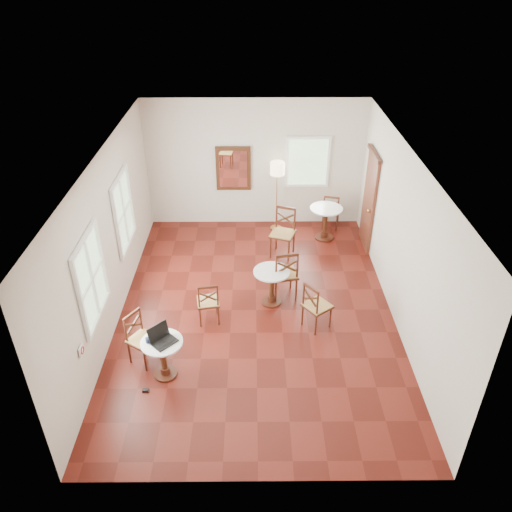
{
  "coord_description": "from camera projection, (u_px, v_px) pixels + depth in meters",
  "views": [
    {
      "loc": [
        -0.05,
        -7.37,
        5.79
      ],
      "look_at": [
        0.0,
        0.3,
        1.0
      ],
      "focal_mm": 35.14,
      "sensor_mm": 36.0,
      "label": 1
    }
  ],
  "objects": [
    {
      "name": "laptop",
      "position": [
        162.0,
        338.0,
        7.55
      ],
      "size": [
        0.47,
        0.47,
        0.26
      ],
      "rotation": [
        0.0,
        0.0,
        0.8
      ],
      "color": "black",
      "rests_on": "cafe_table_near"
    },
    {
      "name": "chair_mid_a",
      "position": [
        284.0,
        274.0,
        9.41
      ],
      "size": [
        0.57,
        0.57,
        1.06
      ],
      "rotation": [
        0.0,
        0.0,
        3.34
      ],
      "color": "#441E11",
      "rests_on": "ground"
    },
    {
      "name": "water_glass",
      "position": [
        168.0,
        333.0,
        7.66
      ],
      "size": [
        0.05,
        0.05,
        0.09
      ],
      "primitive_type": "cylinder",
      "color": "white",
      "rests_on": "cafe_table_near"
    },
    {
      "name": "chair_near_a",
      "position": [
        208.0,
        302.0,
        8.83
      ],
      "size": [
        0.45,
        0.45,
        0.86
      ],
      "rotation": [
        0.0,
        0.0,
        3.3
      ],
      "color": "#441E11",
      "rests_on": "ground"
    },
    {
      "name": "power_adapter",
      "position": [
        146.0,
        390.0,
        7.62
      ],
      "size": [
        0.1,
        0.06,
        0.04
      ],
      "primitive_type": "cube",
      "color": "black",
      "rests_on": "ground"
    },
    {
      "name": "chair_mid_b",
      "position": [
        316.0,
        306.0,
        8.68
      ],
      "size": [
        0.59,
        0.59,
        0.92
      ],
      "rotation": [
        0.0,
        0.0,
        2.21
      ],
      "color": "#441E11",
      "rests_on": "ground"
    },
    {
      "name": "cafe_table_near",
      "position": [
        163.0,
        355.0,
        7.7
      ],
      "size": [
        0.65,
        0.65,
        0.68
      ],
      "color": "#441E11",
      "rests_on": "ground"
    },
    {
      "name": "floor_lamp",
      "position": [
        277.0,
        173.0,
        11.24
      ],
      "size": [
        0.33,
        0.33,
        1.67
      ],
      "color": "#BF8C3F",
      "rests_on": "ground"
    },
    {
      "name": "chair_back_b",
      "position": [
        283.0,
        233.0,
        10.73
      ],
      "size": [
        0.63,
        0.63,
        1.07
      ],
      "rotation": [
        0.0,
        0.0,
        -0.34
      ],
      "color": "#441E11",
      "rests_on": "ground"
    },
    {
      "name": "chair_back_a",
      "position": [
        331.0,
        211.0,
        11.82
      ],
      "size": [
        0.49,
        0.49,
        0.87
      ],
      "rotation": [
        0.0,
        0.0,
        2.88
      ],
      "color": "#441E11",
      "rests_on": "ground"
    },
    {
      "name": "mouse",
      "position": [
        163.0,
        342.0,
        7.53
      ],
      "size": [
        0.1,
        0.08,
        0.03
      ],
      "primitive_type": "ellipsoid",
      "rotation": [
        0.0,
        0.0,
        0.38
      ],
      "color": "black",
      "rests_on": "cafe_table_near"
    },
    {
      "name": "ground",
      "position": [
        256.0,
        310.0,
        9.32
      ],
      "size": [
        7.0,
        7.0,
        0.0
      ],
      "primitive_type": "plane",
      "color": "#54150E",
      "rests_on": "ground"
    },
    {
      "name": "cafe_table_mid",
      "position": [
        272.0,
        283.0,
        9.28
      ],
      "size": [
        0.68,
        0.68,
        0.72
      ],
      "color": "#441E11",
      "rests_on": "ground"
    },
    {
      "name": "chair_near_b",
      "position": [
        142.0,
        339.0,
        7.98
      ],
      "size": [
        0.57,
        0.57,
        0.9
      ],
      "rotation": [
        0.0,
        0.0,
        1.0
      ],
      "color": "#441E11",
      "rests_on": "ground"
    },
    {
      "name": "navy_mug",
      "position": [
        148.0,
        340.0,
        7.53
      ],
      "size": [
        0.1,
        0.07,
        0.08
      ],
      "color": "#101736",
      "rests_on": "cafe_table_near"
    },
    {
      "name": "room_shell",
      "position": [
        252.0,
        213.0,
        8.55
      ],
      "size": [
        5.02,
        7.02,
        3.01
      ],
      "color": "beige",
      "rests_on": "ground"
    },
    {
      "name": "cafe_table_back",
      "position": [
        325.0,
        220.0,
        11.34
      ],
      "size": [
        0.73,
        0.73,
        0.78
      ],
      "color": "#441E11",
      "rests_on": "ground"
    }
  ]
}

